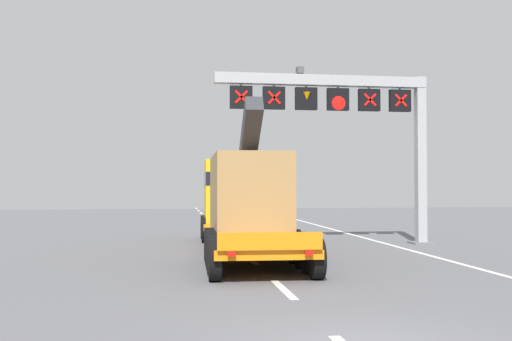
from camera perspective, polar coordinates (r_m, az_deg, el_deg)
name	(u,v)px	position (r m, az deg, el deg)	size (l,w,h in m)	color
lane_markings	(218,229)	(34.09, -3.68, -5.68)	(0.20, 65.54, 0.01)	silver
edge_line_right	(423,254)	(22.50, 15.90, -7.78)	(0.20, 63.00, 0.01)	silver
overhead_lane_gantry	(350,110)	(25.39, 9.10, 5.83)	(9.38, 0.90, 7.49)	#9EA0A5
heavy_haul_truck_orange	(241,199)	(22.83, -1.45, -2.75)	(3.34, 14.12, 5.30)	orange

